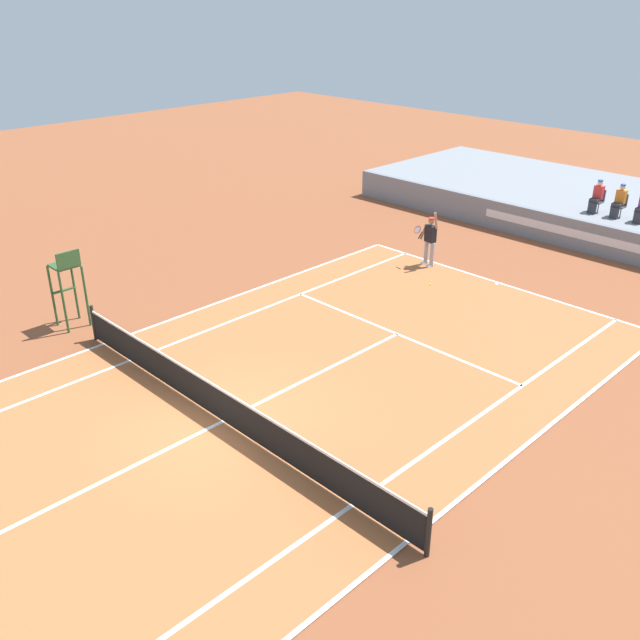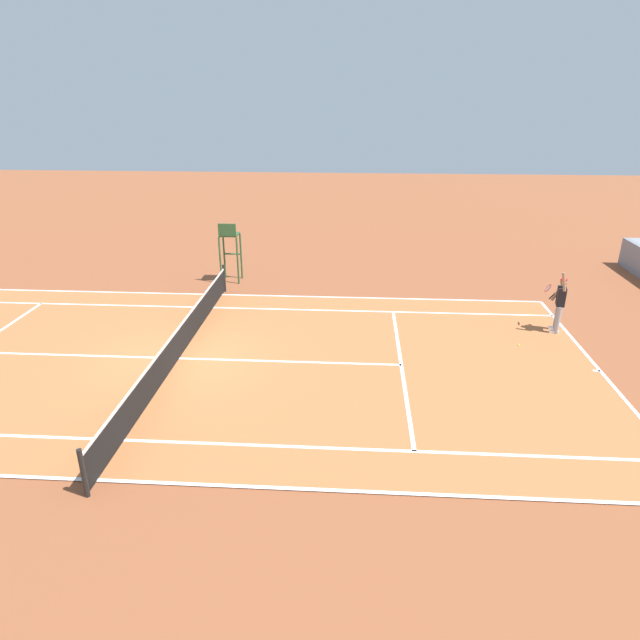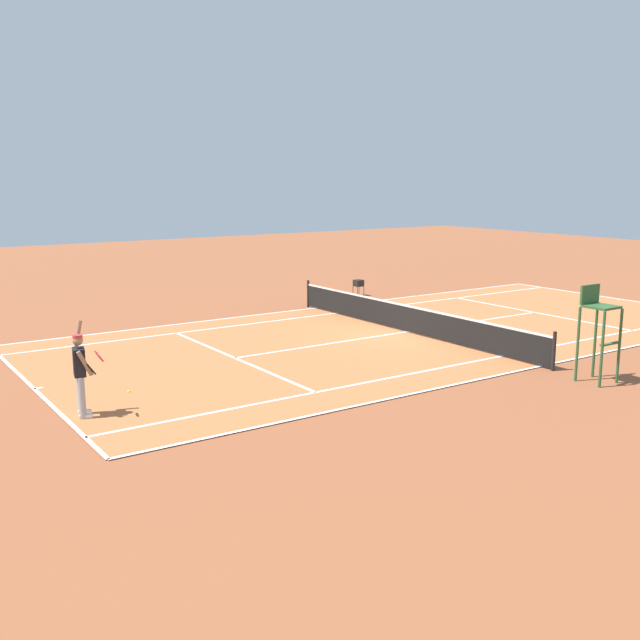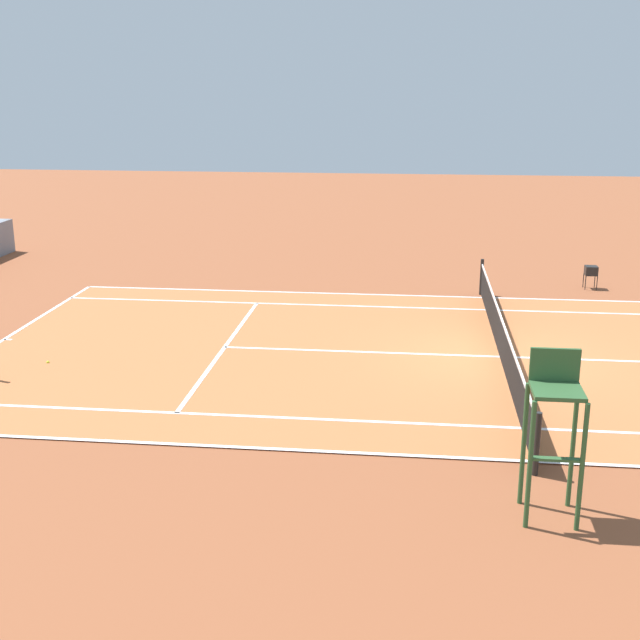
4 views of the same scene
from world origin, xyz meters
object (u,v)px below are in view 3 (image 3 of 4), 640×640
Objects in this scene: tennis_player at (81,372)px; ball_hopper at (358,283)px; tennis_ball at (129,392)px; umpire_chair at (598,321)px.

tennis_player is 2.98× the size of ball_hopper.
ball_hopper is (8.64, -13.44, 0.54)m from tennis_ball.
umpire_chair reaches higher than tennis_player.
tennis_ball is (1.19, -1.44, -0.96)m from tennis_player.
tennis_ball is at bearing -50.39° from tennis_player.
umpire_chair reaches higher than ball_hopper.
ball_hopper is at bearing -13.26° from umpire_chair.
tennis_player is 2.10m from tennis_ball.
ball_hopper is (14.27, -3.36, -0.98)m from umpire_chair.
tennis_player is at bearing 129.61° from tennis_ball.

